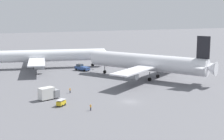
# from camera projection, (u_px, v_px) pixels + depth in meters

# --- Properties ---
(ground_plane) EXTENTS (600.00, 600.00, 0.00)m
(ground_plane) POSITION_uv_depth(u_px,v_px,m) (130.00, 102.00, 92.29)
(ground_plane) COLOR slate
(airliner_at_gate_left) EXTENTS (59.12, 47.77, 16.69)m
(airliner_at_gate_left) POSITION_uv_depth(u_px,v_px,m) (42.00, 56.00, 144.99)
(airliner_at_gate_left) COLOR white
(airliner_at_gate_left) RESTS_ON ground
(airliner_being_pushed) EXTENTS (41.64, 44.82, 16.51)m
(airliner_being_pushed) POSITION_uv_depth(u_px,v_px,m) (147.00, 63.00, 122.44)
(airliner_being_pushed) COLOR silver
(airliner_being_pushed) RESTS_ON ground
(pushback_tug) EXTENTS (6.09, 9.00, 2.90)m
(pushback_tug) POSITION_uv_depth(u_px,v_px,m) (82.00, 68.00, 139.79)
(pushback_tug) COLOR #2D4C8C
(pushback_tug) RESTS_ON ground
(gse_baggage_cart_near_cluster) EXTENTS (3.04, 3.05, 1.71)m
(gse_baggage_cart_near_cluster) POSITION_uv_depth(u_px,v_px,m) (61.00, 103.00, 88.16)
(gse_baggage_cart_near_cluster) COLOR gold
(gse_baggage_cart_near_cluster) RESTS_ON ground
(gse_catering_truck_tall) EXTENTS (6.31, 4.33, 3.50)m
(gse_catering_truck_tall) POSITION_uv_depth(u_px,v_px,m) (48.00, 93.00, 94.47)
(gse_catering_truck_tall) COLOR gray
(gse_catering_truck_tall) RESTS_ON ground
(ground_crew_wing_walker_right) EXTENTS (0.49, 0.36, 1.67)m
(ground_crew_wing_walker_right) POSITION_uv_depth(u_px,v_px,m) (91.00, 107.00, 84.10)
(ground_crew_wing_walker_right) COLOR black
(ground_crew_wing_walker_right) RESTS_ON ground
(ground_crew_marshaller_foreground) EXTENTS (0.36, 0.50, 1.63)m
(ground_crew_marshaller_foreground) POSITION_uv_depth(u_px,v_px,m) (70.00, 90.00, 101.90)
(ground_crew_marshaller_foreground) COLOR black
(ground_crew_marshaller_foreground) RESTS_ON ground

